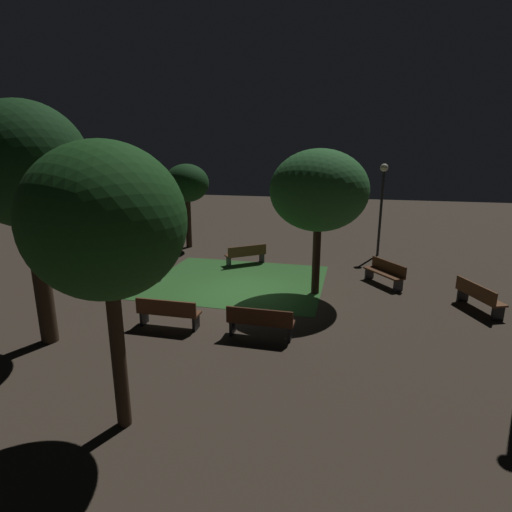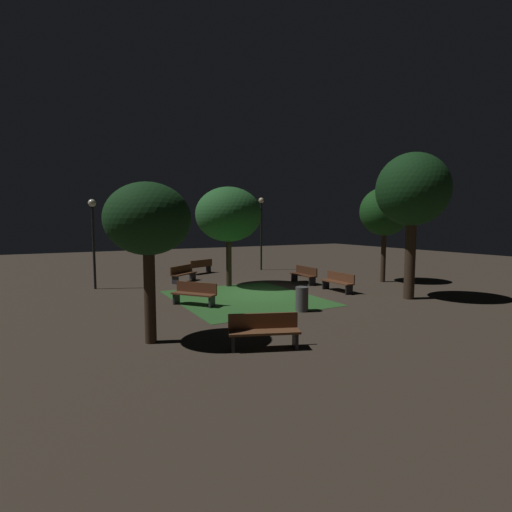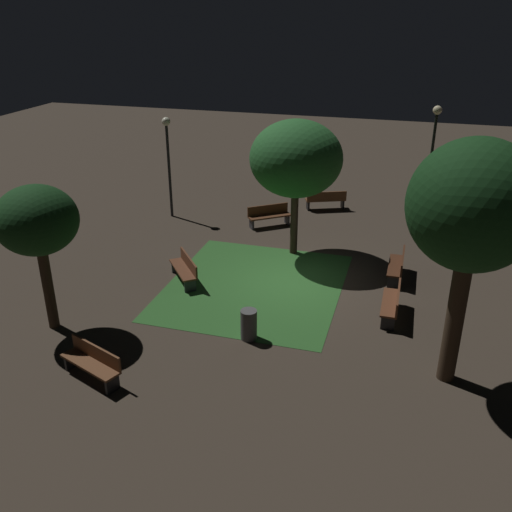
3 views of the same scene
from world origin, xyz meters
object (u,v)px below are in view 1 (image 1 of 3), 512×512
Objects in this scene: tree_left_canopy at (26,168)px; lamp_post_path_center at (382,194)px; bench_lawn_edge at (246,254)px; tree_back_right at (106,223)px; bench_path_side at (478,296)px; bench_front_left at (385,272)px; bench_front_right at (133,246)px; tree_tall_center at (187,184)px; trash_bin at (155,270)px; bench_near_trees at (260,321)px; bench_by_lamp at (168,312)px; tree_near_wall at (319,191)px.

tree_left_canopy reaches higher than lamp_post_path_center.
bench_lawn_edge is 11.38m from tree_back_right.
bench_lawn_edge and bench_path_side have the same top height.
bench_front_right is at bearing 172.62° from bench_front_left.
bench_front_right is at bearing -127.35° from tree_tall_center.
bench_front_right is 4.12m from tree_tall_center.
tree_tall_center is at bearing 99.73° from trash_bin.
tree_tall_center is (-6.00, 9.37, 2.77)m from bench_near_trees.
bench_lawn_edge and bench_front_left have the same top height.
bench_lawn_edge is at bearing 47.71° from trash_bin.
tree_back_right is 9.13m from trash_bin.
bench_path_side is 0.43× the size of tree_tall_center.
tree_left_canopy is 14.50m from lamp_post_path_center.
trash_bin is (-8.57, -1.72, -0.04)m from bench_front_left.
bench_lawn_edge is 1.92× the size of trash_bin.
trash_bin is at bearing 178.85° from bench_path_side.
tree_tall_center reaches higher than bench_lawn_edge.
lamp_post_path_center reaches higher than bench_near_trees.
tree_left_canopy is 10.97m from tree_tall_center.
bench_front_right is 9.68m from tree_left_canopy.
bench_lawn_edge is at bearing 166.77° from bench_front_left.
tree_left_canopy is at bearing -73.71° from bench_front_right.
tree_tall_center is at bearing 93.27° from tree_left_canopy.
bench_by_lamp and bench_path_side have the same top height.
tree_left_canopy reaches higher than bench_path_side.
bench_path_side is 0.37× the size of tree_near_wall.
bench_lawn_edge is at bearing -34.04° from tree_tall_center.
bench_lawn_edge is 0.92× the size of bench_path_side.
tree_tall_center is at bearing 157.76° from bench_front_left.
bench_lawn_edge is at bearing 138.21° from tree_near_wall.
tree_back_right is (3.74, -2.54, -0.72)m from tree_left_canopy.
bench_path_side is 0.36× the size of tree_back_right.
bench_lawn_edge is at bearing 86.29° from bench_by_lamp.
lamp_post_path_center is (9.47, 0.50, -0.30)m from tree_tall_center.
trash_bin reaches higher than bench_front_right.
tree_left_canopy is (2.47, -8.46, 4.01)m from bench_front_right.
bench_by_lamp is at bearing -93.71° from bench_lawn_edge.
trash_bin is at bearing -132.29° from bench_lawn_edge.
bench_lawn_edge is at bearing 93.18° from tree_back_right.
tree_near_wall is (-2.45, -1.61, 3.11)m from bench_front_left.
lamp_post_path_center is at bearing 58.09° from bench_by_lamp.
bench_front_right is 14.47m from bench_path_side.
bench_path_side is 13.26m from tree_left_canopy.
bench_front_right and bench_path_side have the same top height.
tree_left_canopy reaches higher than tree_back_right.
tree_back_right is at bearing -111.97° from bench_near_trees.
bench_lawn_edge is 6.93m from lamp_post_path_center.
trash_bin is at bearing 143.25° from bench_near_trees.
tree_left_canopy is 1.22× the size of tree_near_wall.
bench_path_side is at bearing -66.64° from lamp_post_path_center.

